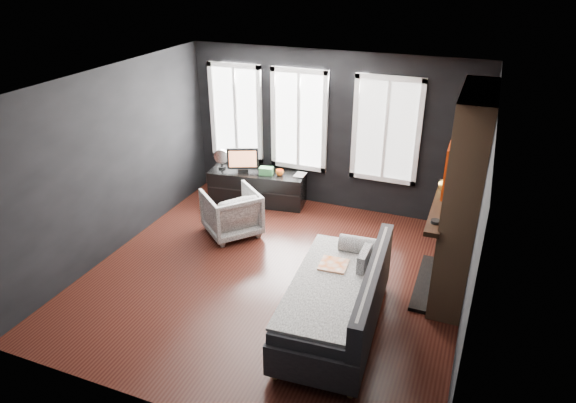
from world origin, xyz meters
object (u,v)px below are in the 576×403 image
at_px(mantel_vase, 446,183).
at_px(book, 295,168).
at_px(mug, 280,172).
at_px(media_console, 257,187).
at_px(armchair, 231,210).
at_px(monitor, 243,158).
at_px(sofa, 335,295).

bearing_deg(mantel_vase, book, 155.09).
bearing_deg(mug, media_console, -177.73).
distance_m(armchair, mug, 1.28).
distance_m(armchair, media_console, 1.20).
height_order(armchair, monitor, monitor).
xyz_separation_m(sofa, media_console, (-2.30, 2.82, -0.18)).
xyz_separation_m(armchair, mantel_vase, (3.15, 0.14, 0.92)).
relative_size(armchair, book, 3.31).
height_order(sofa, mantel_vase, mantel_vase).
height_order(mug, mantel_vase, mantel_vase).
distance_m(media_console, mantel_vase, 3.57).
xyz_separation_m(sofa, book, (-1.63, 2.97, 0.23)).
distance_m(monitor, mug, 0.70).
bearing_deg(monitor, media_console, -8.17).
bearing_deg(mug, book, 28.91).
height_order(monitor, mantel_vase, mantel_vase).
relative_size(armchair, mantel_vase, 4.16).
bearing_deg(sofa, mug, 119.85).
xyz_separation_m(mug, mantel_vase, (2.82, -1.07, 0.67)).
height_order(armchair, mantel_vase, mantel_vase).
height_order(armchair, mug, armchair).
height_order(media_console, monitor, monitor).
height_order(media_console, mug, mug).
height_order(sofa, book, sofa).
bearing_deg(book, mantel_vase, -24.91).
bearing_deg(media_console, book, 4.94).
xyz_separation_m(monitor, book, (0.91, 0.21, -0.13)).
bearing_deg(book, sofa, -61.24).
bearing_deg(media_console, mantel_vase, -25.54).
height_order(armchair, media_console, armchair).
bearing_deg(book, mug, -151.09).
distance_m(sofa, mug, 3.41).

